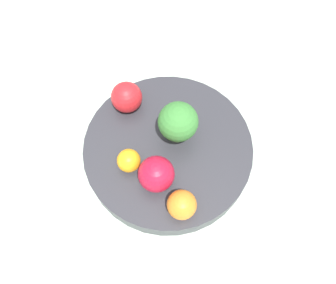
# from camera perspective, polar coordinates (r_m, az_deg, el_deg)

# --- Properties ---
(ground_plane) EXTENTS (6.00, 6.00, 0.00)m
(ground_plane) POSITION_cam_1_polar(r_m,az_deg,el_deg) (0.57, 0.00, -3.00)
(ground_plane) COLOR gray
(table_surface) EXTENTS (1.20, 1.20, 0.02)m
(table_surface) POSITION_cam_1_polar(r_m,az_deg,el_deg) (0.56, 0.00, -2.59)
(table_surface) COLOR #B2C6B2
(table_surface) RESTS_ON ground_plane
(bowl) EXTENTS (0.27, 0.27, 0.04)m
(bowl) POSITION_cam_1_polar(r_m,az_deg,el_deg) (0.54, 0.00, -1.36)
(bowl) COLOR #2D2D33
(bowl) RESTS_ON table_surface
(broccoli) EXTENTS (0.06, 0.06, 0.08)m
(broccoli) POSITION_cam_1_polar(r_m,az_deg,el_deg) (0.49, 1.76, 3.44)
(broccoli) COLOR #99C17A
(broccoli) RESTS_ON bowl
(apple_red) EXTENTS (0.05, 0.05, 0.05)m
(apple_red) POSITION_cam_1_polar(r_m,az_deg,el_deg) (0.47, -2.00, -5.61)
(apple_red) COLOR #B7142D
(apple_red) RESTS_ON bowl
(apple_green) EXTENTS (0.05, 0.05, 0.05)m
(apple_green) POSITION_cam_1_polar(r_m,az_deg,el_deg) (0.54, -7.22, 7.75)
(apple_green) COLOR red
(apple_green) RESTS_ON bowl
(orange_front) EXTENTS (0.04, 0.04, 0.04)m
(orange_front) POSITION_cam_1_polar(r_m,az_deg,el_deg) (0.49, -6.85, -3.23)
(orange_front) COLOR orange
(orange_front) RESTS_ON bowl
(orange_back) EXTENTS (0.04, 0.04, 0.04)m
(orange_back) POSITION_cam_1_polar(r_m,az_deg,el_deg) (0.46, 2.42, -10.85)
(orange_back) COLOR orange
(orange_back) RESTS_ON bowl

